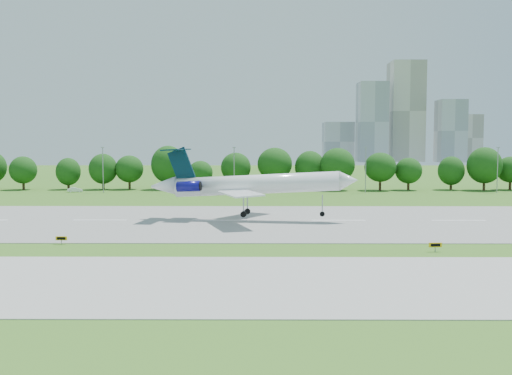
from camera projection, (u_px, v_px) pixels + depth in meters
name	position (u px, v px, depth m)	size (l,w,h in m)	color
ground	(367.00, 247.00, 70.13)	(600.00, 600.00, 0.00)	#33641A
runway	(339.00, 221.00, 95.07)	(400.00, 45.00, 0.08)	gray
taxiway	(404.00, 282.00, 52.18)	(400.00, 23.00, 0.08)	#ADADA8
tree_line	(306.00, 168.00, 161.44)	(288.40, 8.40, 10.40)	#382314
light_poles	(300.00, 169.00, 151.47)	(175.90, 0.25, 12.19)	gray
skyline	(401.00, 124.00, 456.88)	(127.00, 52.00, 80.00)	#B2B2B7
airliner	(246.00, 184.00, 94.95)	(34.96, 25.23, 11.54)	white
taxi_sign_left	(61.00, 238.00, 72.28)	(1.46, 0.24, 1.02)	gray
taxi_sign_centre	(435.00, 245.00, 67.20)	(1.55, 0.31, 1.09)	gray
service_vehicle_a	(75.00, 190.00, 154.40)	(1.37, 3.93, 1.30)	white
service_vehicle_b	(192.00, 193.00, 144.37)	(1.49, 3.71, 1.26)	white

